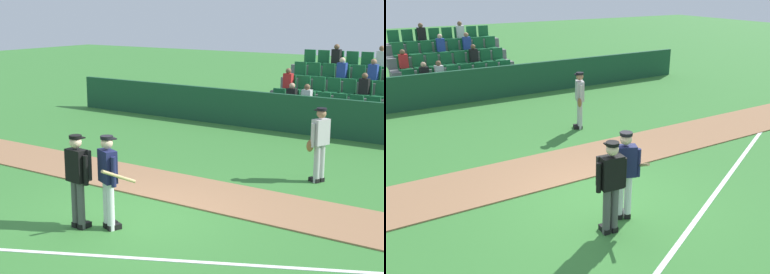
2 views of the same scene
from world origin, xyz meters
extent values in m
plane|color=#387A33|center=(0.00, 0.00, 0.00)|extent=(80.00, 80.00, 0.00)
cube|color=#9E704C|center=(0.00, 2.13, 0.01)|extent=(28.00, 1.89, 0.03)
cube|color=white|center=(3.00, -0.50, 0.01)|extent=(10.84, 5.33, 0.01)
cube|color=#19472D|center=(0.00, 9.16, 0.62)|extent=(20.00, 0.16, 1.25)
cube|color=slate|center=(0.00, 11.46, 0.15)|extent=(5.00, 3.80, 0.30)
cube|color=slate|center=(0.00, 10.18, 0.50)|extent=(4.90, 0.85, 0.40)
cube|color=#196033|center=(-1.93, 10.08, 0.75)|extent=(0.44, 0.40, 0.08)
cube|color=#196033|center=(-1.93, 10.30, 1.00)|extent=(0.44, 0.08, 0.50)
cube|color=#196033|center=(-1.38, 10.08, 0.75)|extent=(0.44, 0.40, 0.08)
cube|color=#196033|center=(-1.38, 10.30, 1.00)|extent=(0.44, 0.08, 0.50)
cube|color=black|center=(-1.38, 10.13, 1.05)|extent=(0.32, 0.22, 0.52)
sphere|color=tan|center=(-1.38, 10.13, 1.40)|extent=(0.20, 0.20, 0.20)
cube|color=#196033|center=(-0.83, 10.08, 0.75)|extent=(0.44, 0.40, 0.08)
cube|color=#196033|center=(-0.83, 10.30, 1.00)|extent=(0.44, 0.08, 0.50)
cube|color=silver|center=(-0.83, 10.13, 1.05)|extent=(0.32, 0.22, 0.52)
sphere|color=brown|center=(-0.83, 10.13, 1.40)|extent=(0.20, 0.20, 0.20)
cube|color=#196033|center=(-0.27, 10.08, 0.75)|extent=(0.44, 0.40, 0.08)
cube|color=#196033|center=(-0.27, 10.30, 1.00)|extent=(0.44, 0.08, 0.50)
cube|color=#196033|center=(0.27, 10.08, 0.75)|extent=(0.44, 0.40, 0.08)
cube|color=#196033|center=(0.27, 10.30, 1.00)|extent=(0.44, 0.08, 0.50)
cube|color=#196033|center=(0.83, 10.08, 0.75)|extent=(0.44, 0.40, 0.08)
cube|color=#196033|center=(0.83, 10.30, 1.00)|extent=(0.44, 0.08, 0.50)
cube|color=#196033|center=(1.38, 10.08, 0.75)|extent=(0.44, 0.40, 0.08)
cube|color=#196033|center=(1.38, 10.30, 1.00)|extent=(0.44, 0.08, 0.50)
cube|color=slate|center=(0.00, 11.03, 0.90)|extent=(4.90, 0.85, 0.40)
cube|color=#196033|center=(-1.93, 10.93, 1.15)|extent=(0.44, 0.40, 0.08)
cube|color=#196033|center=(-1.93, 11.15, 1.40)|extent=(0.44, 0.08, 0.50)
cube|color=red|center=(-1.93, 10.98, 1.45)|extent=(0.32, 0.22, 0.52)
sphere|color=brown|center=(-1.93, 10.98, 1.80)|extent=(0.20, 0.20, 0.20)
cube|color=#196033|center=(-1.38, 10.93, 1.15)|extent=(0.44, 0.40, 0.08)
cube|color=#196033|center=(-1.38, 11.15, 1.40)|extent=(0.44, 0.08, 0.50)
cube|color=#196033|center=(-0.83, 10.93, 1.15)|extent=(0.44, 0.40, 0.08)
cube|color=#196033|center=(-0.83, 11.15, 1.40)|extent=(0.44, 0.08, 0.50)
cube|color=#196033|center=(-0.27, 10.93, 1.15)|extent=(0.44, 0.40, 0.08)
cube|color=#196033|center=(-0.27, 11.15, 1.40)|extent=(0.44, 0.08, 0.50)
cube|color=#196033|center=(0.27, 10.93, 1.15)|extent=(0.44, 0.40, 0.08)
cube|color=#196033|center=(0.27, 11.15, 1.40)|extent=(0.44, 0.08, 0.50)
cube|color=#196033|center=(0.83, 10.93, 1.15)|extent=(0.44, 0.40, 0.08)
cube|color=#196033|center=(0.83, 11.15, 1.40)|extent=(0.44, 0.08, 0.50)
cube|color=black|center=(0.83, 10.98, 1.45)|extent=(0.32, 0.22, 0.52)
sphere|color=brown|center=(0.83, 10.98, 1.80)|extent=(0.20, 0.20, 0.20)
cube|color=#196033|center=(1.38, 10.93, 1.15)|extent=(0.44, 0.40, 0.08)
cube|color=#196033|center=(1.38, 11.15, 1.40)|extent=(0.44, 0.08, 0.50)
cube|color=slate|center=(0.00, 11.88, 1.30)|extent=(4.90, 0.85, 0.40)
cube|color=#196033|center=(-1.93, 11.78, 1.55)|extent=(0.44, 0.40, 0.08)
cube|color=#196033|center=(-1.93, 12.00, 1.80)|extent=(0.44, 0.08, 0.50)
cube|color=#196033|center=(-1.38, 11.78, 1.55)|extent=(0.44, 0.40, 0.08)
cube|color=#196033|center=(-1.38, 12.00, 1.80)|extent=(0.44, 0.08, 0.50)
cube|color=#196033|center=(-0.83, 11.78, 1.55)|extent=(0.44, 0.40, 0.08)
cube|color=#196033|center=(-0.83, 12.00, 1.80)|extent=(0.44, 0.08, 0.50)
cube|color=#196033|center=(-0.27, 11.78, 1.55)|extent=(0.44, 0.40, 0.08)
cube|color=#196033|center=(-0.27, 12.00, 1.80)|extent=(0.44, 0.08, 0.50)
cube|color=#263F99|center=(-0.27, 11.83, 1.85)|extent=(0.32, 0.22, 0.52)
sphere|color=beige|center=(-0.27, 11.83, 2.20)|extent=(0.20, 0.20, 0.20)
cube|color=#196033|center=(0.27, 11.78, 1.55)|extent=(0.44, 0.40, 0.08)
cube|color=#196033|center=(0.27, 12.00, 1.80)|extent=(0.44, 0.08, 0.50)
cube|color=#196033|center=(0.83, 11.78, 1.55)|extent=(0.44, 0.40, 0.08)
cube|color=#196033|center=(0.83, 12.00, 1.80)|extent=(0.44, 0.08, 0.50)
cube|color=#263F99|center=(0.83, 11.83, 1.85)|extent=(0.32, 0.22, 0.52)
sphere|color=#9E7051|center=(0.83, 11.83, 2.20)|extent=(0.20, 0.20, 0.20)
cube|color=slate|center=(0.00, 12.73, 1.70)|extent=(4.90, 0.85, 0.40)
cube|color=#196033|center=(-1.93, 12.63, 1.95)|extent=(0.44, 0.40, 0.08)
cube|color=#196033|center=(-1.93, 12.85, 2.20)|extent=(0.44, 0.08, 0.50)
cube|color=#196033|center=(-1.38, 12.63, 1.95)|extent=(0.44, 0.40, 0.08)
cube|color=#196033|center=(-1.38, 12.85, 2.20)|extent=(0.44, 0.08, 0.50)
cube|color=#196033|center=(-0.83, 12.63, 1.95)|extent=(0.44, 0.40, 0.08)
cube|color=#196033|center=(-0.83, 12.85, 2.20)|extent=(0.44, 0.08, 0.50)
cube|color=black|center=(-0.83, 12.68, 2.25)|extent=(0.32, 0.22, 0.52)
sphere|color=brown|center=(-0.83, 12.68, 2.60)|extent=(0.20, 0.20, 0.20)
cube|color=#196033|center=(-0.27, 12.63, 1.95)|extent=(0.44, 0.40, 0.08)
cube|color=#196033|center=(-0.27, 12.85, 2.20)|extent=(0.44, 0.08, 0.50)
cube|color=#196033|center=(0.27, 12.63, 1.95)|extent=(0.44, 0.40, 0.08)
cube|color=#196033|center=(0.27, 12.85, 2.20)|extent=(0.44, 0.08, 0.50)
cube|color=#196033|center=(0.83, 12.63, 1.95)|extent=(0.44, 0.40, 0.08)
cube|color=#196033|center=(0.83, 12.85, 2.20)|extent=(0.44, 0.08, 0.50)
cube|color=silver|center=(0.83, 12.68, 2.25)|extent=(0.32, 0.22, 0.52)
sphere|color=brown|center=(0.83, 12.68, 2.60)|extent=(0.20, 0.20, 0.20)
cylinder|color=white|center=(-0.08, -0.58, 0.45)|extent=(0.14, 0.14, 0.90)
cylinder|color=white|center=(0.07, -0.64, 0.45)|extent=(0.14, 0.14, 0.90)
cube|color=black|center=(-0.06, -0.52, 0.05)|extent=(0.21, 0.29, 0.10)
cube|color=black|center=(0.09, -0.59, 0.05)|extent=(0.21, 0.29, 0.10)
cube|color=#191E47|center=(-0.01, -0.61, 1.20)|extent=(0.45, 0.36, 0.60)
cylinder|color=#191E47|center=(-0.24, -0.51, 1.15)|extent=(0.09, 0.09, 0.55)
cylinder|color=#191E47|center=(0.22, -0.71, 1.15)|extent=(0.09, 0.09, 0.55)
sphere|color=beige|center=(-0.01, -0.61, 1.63)|extent=(0.22, 0.22, 0.22)
cylinder|color=black|center=(-0.01, -0.61, 1.73)|extent=(0.23, 0.23, 0.06)
cube|color=black|center=(0.03, -0.52, 1.70)|extent=(0.21, 0.18, 0.02)
cylinder|color=tan|center=(0.26, -0.62, 1.05)|extent=(0.14, 0.80, 0.41)
cylinder|color=#4C4C4C|center=(-0.59, -0.88, 0.45)|extent=(0.14, 0.14, 0.90)
cylinder|color=#4C4C4C|center=(-0.43, -0.90, 0.45)|extent=(0.14, 0.14, 0.90)
cube|color=black|center=(-0.58, -0.82, 0.05)|extent=(0.14, 0.27, 0.10)
cube|color=black|center=(-0.42, -0.84, 0.05)|extent=(0.14, 0.27, 0.10)
cube|color=black|center=(-0.51, -0.89, 1.20)|extent=(0.42, 0.26, 0.60)
cylinder|color=black|center=(-0.76, -0.86, 1.15)|extent=(0.09, 0.09, 0.55)
cylinder|color=black|center=(-0.26, -0.91, 1.15)|extent=(0.09, 0.09, 0.55)
sphere|color=beige|center=(-0.51, -0.89, 1.63)|extent=(0.22, 0.22, 0.22)
cylinder|color=black|center=(-0.51, -0.89, 1.73)|extent=(0.23, 0.23, 0.06)
cube|color=black|center=(-0.50, -0.79, 1.70)|extent=(0.19, 0.14, 0.02)
cube|color=black|center=(-0.49, -0.76, 1.20)|extent=(0.45, 0.12, 0.56)
cylinder|color=#B2B2B2|center=(1.98, 4.31, 0.45)|extent=(0.14, 0.14, 0.90)
cylinder|color=#B2B2B2|center=(2.04, 4.46, 0.45)|extent=(0.14, 0.14, 0.90)
cube|color=black|center=(1.93, 4.33, 0.05)|extent=(0.29, 0.21, 0.10)
cube|color=black|center=(1.99, 4.48, 0.05)|extent=(0.29, 0.21, 0.10)
cube|color=#B2B2B2|center=(2.01, 4.38, 1.20)|extent=(0.35, 0.45, 0.60)
cylinder|color=#B2B2B2|center=(1.92, 4.15, 1.15)|extent=(0.09, 0.09, 0.55)
cylinder|color=#B2B2B2|center=(2.10, 4.61, 1.15)|extent=(0.09, 0.09, 0.55)
sphere|color=#9E7051|center=(2.01, 4.38, 1.63)|extent=(0.22, 0.22, 0.22)
cylinder|color=black|center=(2.01, 4.38, 1.73)|extent=(0.23, 0.23, 0.06)
cube|color=black|center=(1.92, 4.42, 1.70)|extent=(0.18, 0.21, 0.02)
ellipsoid|color=brown|center=(1.87, 4.15, 0.90)|extent=(0.18, 0.23, 0.28)
camera|label=1|loc=(7.01, -8.18, 3.99)|focal=54.92mm
camera|label=2|loc=(-4.34, -6.19, 4.26)|focal=38.98mm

